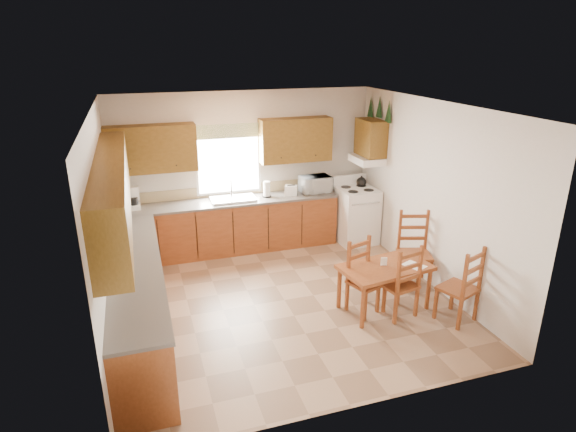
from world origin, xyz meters
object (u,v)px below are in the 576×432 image
object	(u,v)px
dining_table	(384,287)
chair_near_left	(399,280)
stove	(356,216)
chair_near_right	(459,284)
chair_far_left	(367,278)
chair_far_right	(415,250)
microwave	(315,184)

from	to	relation	value
dining_table	chair_near_left	distance (m)	0.29
stove	chair_near_right	bearing A→B (deg)	-89.83
stove	chair_far_left	world-z (taller)	chair_far_left
chair_near_left	chair_far_right	size ratio (longest dim) A/B	0.92
stove	chair_far_right	distance (m)	1.78
stove	dining_table	world-z (taller)	stove
dining_table	chair_far_left	bearing A→B (deg)	171.03
microwave	chair_far_right	size ratio (longest dim) A/B	0.44
chair_near_left	chair_far_right	xyz separation A→B (m)	(0.67, 0.69, 0.04)
microwave	chair_near_left	world-z (taller)	microwave
dining_table	chair_near_left	bearing A→B (deg)	-71.57
stove	chair_near_left	size ratio (longest dim) A/B	0.97
microwave	dining_table	bearing A→B (deg)	-92.92
dining_table	chair_near_right	distance (m)	0.96
microwave	chair_far_right	world-z (taller)	microwave
chair_far_left	microwave	bearing A→B (deg)	66.31
chair_near_right	chair_far_left	size ratio (longest dim) A/B	1.04
chair_far_right	stove	bearing A→B (deg)	110.98
chair_far_right	chair_far_left	bearing A→B (deg)	-136.94
stove	chair_near_left	xyz separation A→B (m)	(-0.56, -2.47, 0.02)
chair_near_right	dining_table	bearing A→B (deg)	-56.09
microwave	chair_far_left	bearing A→B (deg)	-98.89
microwave	chair_far_right	bearing A→B (deg)	-72.46
dining_table	chair_far_left	world-z (taller)	chair_far_left
chair_far_right	dining_table	bearing A→B (deg)	-129.55
stove	dining_table	xyz separation A→B (m)	(-0.66, -2.28, -0.17)
chair_near_left	dining_table	bearing A→B (deg)	-75.83
chair_near_right	microwave	bearing A→B (deg)	-96.38
dining_table	microwave	bearing A→B (deg)	82.29
chair_near_right	chair_near_left	bearing A→B (deg)	-48.36
stove	microwave	bearing A→B (deg)	155.51
chair_near_left	microwave	bearing A→B (deg)	-99.98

